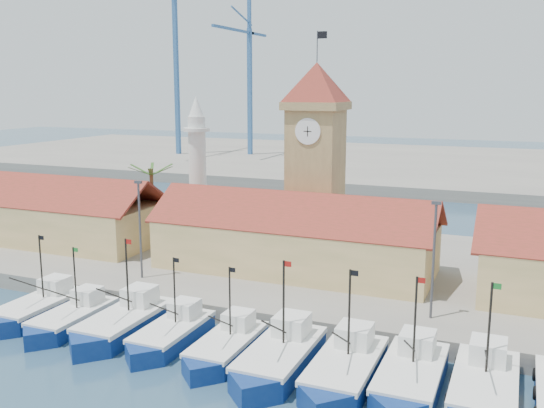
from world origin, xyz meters
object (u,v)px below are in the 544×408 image
at_px(boat_0, 36,310).
at_px(boat_5, 278,360).
at_px(clock_tower, 316,155).
at_px(minaret, 197,167).

relative_size(boat_0, boat_5, 0.92).
distance_m(boat_0, clock_tower, 30.13).
bearing_deg(boat_0, boat_5, -3.17).
height_order(boat_5, clock_tower, clock_tower).
relative_size(boat_5, clock_tower, 0.46).
bearing_deg(boat_0, minaret, 86.70).
xyz_separation_m(boat_5, minaret, (-20.50, 25.86, 8.91)).
bearing_deg(boat_0, clock_tower, 54.05).
xyz_separation_m(boat_5, clock_tower, (-5.50, 23.86, 11.14)).
bearing_deg(boat_5, clock_tower, 102.99).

